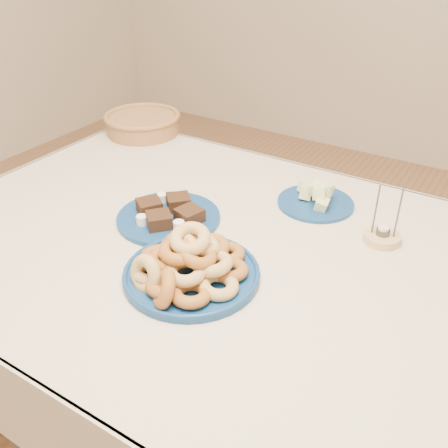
{
  "coord_description": "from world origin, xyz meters",
  "views": [
    {
      "loc": [
        0.52,
        -0.89,
        1.46
      ],
      "look_at": [
        0.0,
        -0.05,
        0.85
      ],
      "focal_mm": 40.0,
      "sensor_mm": 36.0,
      "label": 1
    }
  ],
  "objects": [
    {
      "name": "ground",
      "position": [
        0.0,
        0.0,
        0.0
      ],
      "size": [
        5.0,
        5.0,
        0.0
      ],
      "primitive_type": "plane",
      "color": "#875E40",
      "rests_on": "ground"
    },
    {
      "name": "brownie_plate",
      "position": [
        -0.22,
        0.02,
        0.77
      ],
      "size": [
        0.37,
        0.37,
        0.05
      ],
      "rotation": [
        0.0,
        0.0,
        -0.42
      ],
      "color": "navy",
      "rests_on": "dining_table"
    },
    {
      "name": "dining_table",
      "position": [
        0.0,
        0.0,
        0.64
      ],
      "size": [
        1.71,
        1.11,
        0.75
      ],
      "color": "brown",
      "rests_on": "ground"
    },
    {
      "name": "donut_platter",
      "position": [
        -0.03,
        -0.16,
        0.79
      ],
      "size": [
        0.42,
        0.42,
        0.14
      ],
      "rotation": [
        0.0,
        0.0,
        -0.42
      ],
      "color": "navy",
      "rests_on": "dining_table"
    },
    {
      "name": "wicker_basket",
      "position": [
        -0.7,
        0.49,
        0.79
      ],
      "size": [
        0.3,
        0.3,
        0.08
      ],
      "rotation": [
        0.0,
        0.0,
        0.04
      ],
      "color": "brown",
      "rests_on": "dining_table"
    },
    {
      "name": "melon_plate",
      "position": [
        0.08,
        0.32,
        0.77
      ],
      "size": [
        0.25,
        0.25,
        0.08
      ],
      "rotation": [
        0.0,
        0.0,
        -0.17
      ],
      "color": "navy",
      "rests_on": "dining_table"
    },
    {
      "name": "candle_holder",
      "position": [
        0.3,
        0.23,
        0.76
      ],
      "size": [
        0.11,
        0.11,
        0.16
      ],
      "rotation": [
        0.0,
        0.0,
        0.18
      ],
      "color": "tan",
      "rests_on": "dining_table"
    }
  ]
}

